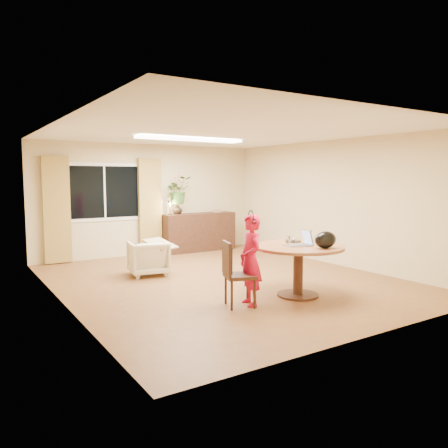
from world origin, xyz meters
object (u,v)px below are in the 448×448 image
at_px(child, 251,260).
at_px(sideboard, 199,232).
at_px(armchair, 148,258).
at_px(dining_chair, 240,274).
at_px(dining_table, 298,256).

height_order(child, sideboard, child).
xyz_separation_m(child, sideboard, (1.68, 4.50, -0.18)).
relative_size(child, armchair, 1.84).
distance_m(child, sideboard, 4.81).
bearing_deg(dining_chair, child, 11.08).
bearing_deg(sideboard, child, -110.45).
distance_m(armchair, sideboard, 2.86).
xyz_separation_m(child, armchair, (-0.47, 2.61, -0.33)).
relative_size(dining_table, sideboard, 0.73).
bearing_deg(sideboard, dining_table, -99.85).
relative_size(dining_chair, armchair, 1.32).
bearing_deg(child, sideboard, 171.26).
bearing_deg(child, armchair, -158.13).
bearing_deg(child, dining_table, 101.12).
relative_size(dining_chair, child, 0.72).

